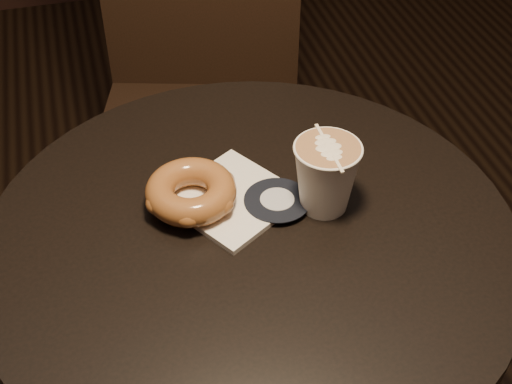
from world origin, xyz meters
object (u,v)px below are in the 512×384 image
at_px(doughnut, 191,191).
at_px(latte_cup, 326,177).
at_px(chair, 200,64).
at_px(pastry_bag, 232,198).
at_px(cafe_table, 251,324).

distance_m(doughnut, latte_cup, 0.18).
bearing_deg(doughnut, chair, 78.17).
bearing_deg(chair, doughnut, -85.59).
distance_m(chair, doughnut, 0.64).
relative_size(pastry_bag, latte_cup, 1.46).
height_order(chair, doughnut, chair).
bearing_deg(pastry_bag, doughnut, 145.44).
bearing_deg(latte_cup, doughnut, 166.19).
relative_size(cafe_table, pastry_bag, 5.17).
bearing_deg(chair, latte_cup, -69.56).
relative_size(pastry_bag, doughnut, 1.19).
distance_m(chair, latte_cup, 0.67).
relative_size(chair, pastry_bag, 7.38).
distance_m(cafe_table, doughnut, 0.24).
bearing_deg(cafe_table, latte_cup, 10.18).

